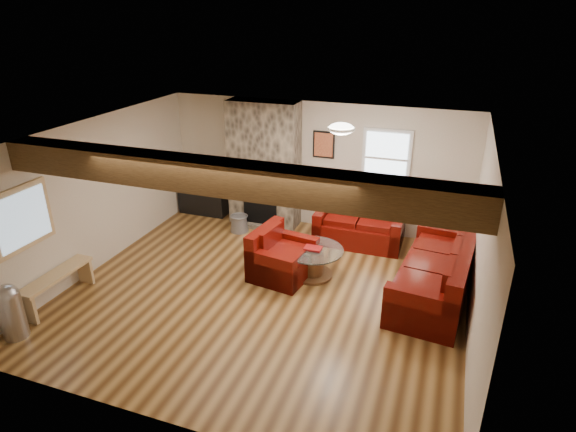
# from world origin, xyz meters

# --- Properties ---
(room) EXTENTS (8.00, 8.00, 8.00)m
(room) POSITION_xyz_m (0.00, 0.00, 1.25)
(room) COLOR #523215
(room) RESTS_ON ground
(floor) EXTENTS (6.00, 6.00, 0.00)m
(floor) POSITION_xyz_m (0.00, 0.00, 0.00)
(floor) COLOR #523215
(floor) RESTS_ON ground
(oak_beam) EXTENTS (6.00, 0.36, 0.38)m
(oak_beam) POSITION_xyz_m (0.00, -1.25, 2.31)
(oak_beam) COLOR #33210F
(oak_beam) RESTS_ON room
(chimney_breast) EXTENTS (1.40, 0.67, 2.50)m
(chimney_breast) POSITION_xyz_m (-1.00, 2.49, 1.22)
(chimney_breast) COLOR #332E27
(chimney_breast) RESTS_ON floor
(back_window) EXTENTS (0.90, 0.08, 1.10)m
(back_window) POSITION_xyz_m (1.35, 2.71, 1.55)
(back_window) COLOR silver
(back_window) RESTS_ON room
(hatch_window) EXTENTS (0.08, 1.00, 0.90)m
(hatch_window) POSITION_xyz_m (-2.96, -1.50, 1.45)
(hatch_window) COLOR tan
(hatch_window) RESTS_ON room
(ceiling_dome) EXTENTS (0.40, 0.40, 0.18)m
(ceiling_dome) POSITION_xyz_m (0.90, 0.90, 2.44)
(ceiling_dome) COLOR white
(ceiling_dome) RESTS_ON room
(artwork_back) EXTENTS (0.42, 0.06, 0.52)m
(artwork_back) POSITION_xyz_m (0.15, 2.71, 1.70)
(artwork_back) COLOR black
(artwork_back) RESTS_ON room
(artwork_right) EXTENTS (0.06, 0.55, 0.42)m
(artwork_right) POSITION_xyz_m (2.96, 0.30, 1.75)
(artwork_right) COLOR black
(artwork_right) RESTS_ON room
(sofa_three) EXTENTS (1.24, 2.47, 0.92)m
(sofa_three) POSITION_xyz_m (2.48, 0.80, 0.46)
(sofa_three) COLOR #490805
(sofa_three) RESTS_ON floor
(loveseat) EXTENTS (1.61, 0.94, 0.85)m
(loveseat) POSITION_xyz_m (1.02, 2.23, 0.43)
(loveseat) COLOR #490805
(loveseat) RESTS_ON floor
(armchair_red) EXTENTS (1.02, 1.12, 0.81)m
(armchair_red) POSITION_xyz_m (0.09, 0.59, 0.40)
(armchair_red) COLOR #490805
(armchair_red) RESTS_ON floor
(coffee_table) EXTENTS (1.00, 1.00, 0.52)m
(coffee_table) POSITION_xyz_m (0.56, 0.74, 0.25)
(coffee_table) COLOR #4D2E18
(coffee_table) RESTS_ON floor
(tv_cabinet) EXTENTS (1.03, 0.41, 0.52)m
(tv_cabinet) POSITION_xyz_m (-2.43, 2.53, 0.26)
(tv_cabinet) COLOR black
(tv_cabinet) RESTS_ON floor
(television) EXTENTS (0.85, 0.11, 0.49)m
(television) POSITION_xyz_m (-2.43, 2.53, 0.76)
(television) COLOR black
(television) RESTS_ON tv_cabinet
(floor_lamp) EXTENTS (0.38, 0.38, 1.49)m
(floor_lamp) POSITION_xyz_m (2.19, 1.89, 1.27)
(floor_lamp) COLOR tan
(floor_lamp) RESTS_ON floor
(pine_bench) EXTENTS (0.29, 1.25, 0.47)m
(pine_bench) POSITION_xyz_m (-2.83, -1.27, 0.23)
(pine_bench) COLOR tan
(pine_bench) RESTS_ON floor
(pedal_bin) EXTENTS (0.41, 0.41, 0.80)m
(pedal_bin) POSITION_xyz_m (-2.76, -2.15, 0.40)
(pedal_bin) COLOR #9F9FA3
(pedal_bin) RESTS_ON floor
(coal_bucket) EXTENTS (0.36, 0.36, 0.34)m
(coal_bucket) POSITION_xyz_m (-1.32, 1.92, 0.17)
(coal_bucket) COLOR gray
(coal_bucket) RESTS_ON floor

